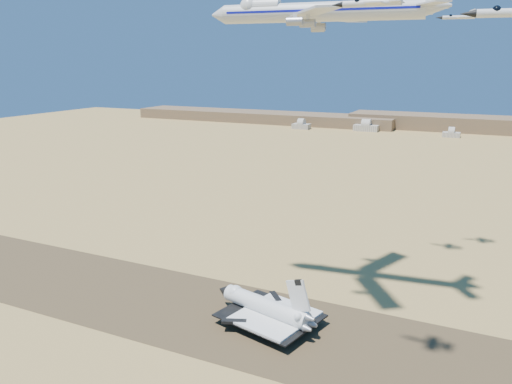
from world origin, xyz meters
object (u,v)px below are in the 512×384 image
at_px(crew_c, 279,341).
at_px(chase_jet_d, 458,17).
at_px(crew_a, 276,339).
at_px(crew_b, 276,340).
at_px(chase_jet_a, 370,3).
at_px(carrier_747, 313,12).
at_px(chase_jet_c, 416,13).
at_px(shuttle, 265,308).

distance_m(crew_c, chase_jet_d, 141.11).
xyz_separation_m(crew_a, chase_jet_d, (36.76, 92.66, 99.64)).
bearing_deg(crew_b, chase_jet_a, -132.80).
relative_size(crew_b, chase_jet_a, 0.11).
height_order(carrier_747, crew_c, carrier_747).
xyz_separation_m(crew_a, crew_c, (1.14, -0.71, 0.01)).
bearing_deg(chase_jet_c, crew_c, -104.81).
xyz_separation_m(shuttle, crew_a, (8.01, -9.14, -4.27)).
height_order(crew_b, chase_jet_a, chase_jet_a).
bearing_deg(carrier_747, shuttle, -113.50).
height_order(crew_a, crew_b, crew_a).
bearing_deg(shuttle, crew_a, -34.71).
relative_size(shuttle, crew_a, 21.90).
xyz_separation_m(crew_a, chase_jet_a, (26.08, -11.74, 95.25)).
bearing_deg(shuttle, crew_b, -36.33).
relative_size(crew_b, crew_c, 0.93).
bearing_deg(chase_jet_a, crew_c, 157.81).
distance_m(crew_b, crew_c, 1.01).
xyz_separation_m(carrier_747, chase_jet_c, (24.58, 46.63, 2.49)).
bearing_deg(crew_b, chase_jet_c, -36.09).
xyz_separation_m(chase_jet_a, chase_jet_d, (10.68, 104.40, 4.39)).
relative_size(crew_a, crew_c, 0.98).
bearing_deg(chase_jet_c, shuttle, -113.65).
xyz_separation_m(carrier_747, crew_c, (2.77, -31.20, -97.90)).
height_order(crew_b, chase_jet_c, chase_jet_c).
distance_m(crew_c, chase_jet_a, 99.06).
relative_size(crew_a, chase_jet_a, 0.11).
bearing_deg(chase_jet_a, chase_jet_c, 93.69).
bearing_deg(carrier_747, chase_jet_d, 51.46).
bearing_deg(crew_b, crew_a, -8.92).
relative_size(crew_a, chase_jet_d, 0.12).
distance_m(carrier_747, crew_a, 102.57).
relative_size(crew_c, chase_jet_d, 0.12).
height_order(shuttle, chase_jet_c, chase_jet_c).
bearing_deg(chase_jet_c, carrier_747, -116.95).
distance_m(shuttle, crew_b, 13.48).
relative_size(chase_jet_a, chase_jet_c, 1.09).
bearing_deg(crew_c, chase_jet_d, -54.19).
distance_m(crew_a, chase_jet_a, 99.45).
relative_size(shuttle, chase_jet_c, 2.66).
height_order(shuttle, chase_jet_a, chase_jet_a).
xyz_separation_m(carrier_747, chase_jet_a, (27.71, -42.24, -2.67)).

